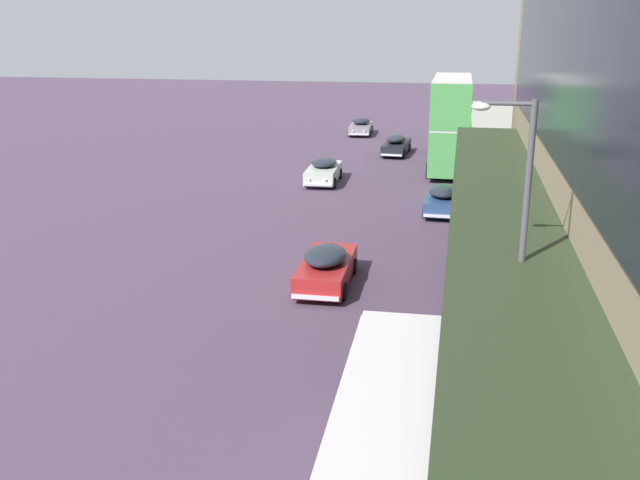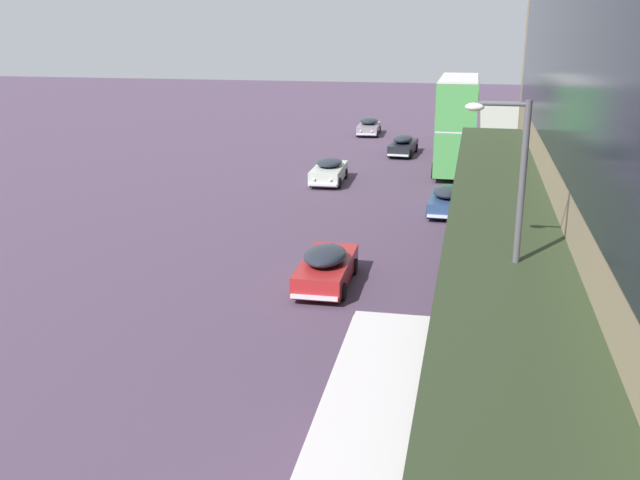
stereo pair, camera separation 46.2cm
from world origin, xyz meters
The scene contains 8 objects.
transit_bus_kerbside_front centered at (3.94, 54.51, 1.81)m, with size 2.76×10.19×3.14m.
transit_bus_kerbside_far centered at (4.29, 43.70, 3.37)m, with size 2.78×9.16×6.24m.
sedan_lead_mid centered at (0.26, 20.13, 0.77)m, with size 1.99×4.82×1.55m.
sedan_far_back centered at (-3.88, 59.03, 0.75)m, with size 2.14×4.76×1.52m.
sedan_oncoming_front centered at (-3.34, 38.31, 0.75)m, with size 2.09×4.94×1.50m.
sedan_second_near centered at (0.21, 49.23, 0.77)m, with size 1.98×5.04×1.57m.
sedan_oncoming_rear centered at (4.32, 32.20, 0.73)m, with size 2.08×4.83×1.47m.
street_lamp centered at (6.44, 12.16, 4.60)m, with size 1.50×0.28×7.74m.
Camera 1 is at (4.96, -4.94, 9.52)m, focal length 40.00 mm.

